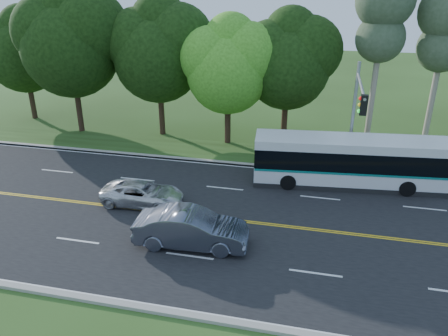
% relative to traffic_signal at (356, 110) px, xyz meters
% --- Properties ---
extents(ground, '(120.00, 120.00, 0.00)m').
position_rel_traffic_signal_xyz_m(ground, '(-6.49, -5.40, -4.67)').
color(ground, '#2D4818').
rests_on(ground, ground).
extents(road, '(60.00, 14.00, 0.02)m').
position_rel_traffic_signal_xyz_m(road, '(-6.49, -5.40, -4.66)').
color(road, black).
rests_on(road, ground).
extents(curb_north, '(60.00, 0.30, 0.15)m').
position_rel_traffic_signal_xyz_m(curb_north, '(-6.49, 1.75, -4.60)').
color(curb_north, '#A19C91').
rests_on(curb_north, ground).
extents(curb_south, '(60.00, 0.30, 0.15)m').
position_rel_traffic_signal_xyz_m(curb_south, '(-6.49, -12.55, -4.60)').
color(curb_south, '#A19C91').
rests_on(curb_south, ground).
extents(grass_verge, '(60.00, 4.00, 0.10)m').
position_rel_traffic_signal_xyz_m(grass_verge, '(-6.49, 3.60, -4.62)').
color(grass_verge, '#2D4818').
rests_on(grass_verge, ground).
extents(lane_markings, '(57.60, 13.82, 0.00)m').
position_rel_traffic_signal_xyz_m(lane_markings, '(-6.59, -5.40, -4.65)').
color(lane_markings, gold).
rests_on(lane_markings, road).
extents(tree_row, '(44.70, 9.10, 13.84)m').
position_rel_traffic_signal_xyz_m(tree_row, '(-11.65, 6.73, 2.06)').
color(tree_row, black).
rests_on(tree_row, ground).
extents(bougainvillea_hedge, '(9.50, 2.25, 1.50)m').
position_rel_traffic_signal_xyz_m(bougainvillea_hedge, '(0.69, 2.75, -3.95)').
color(bougainvillea_hedge, maroon).
rests_on(bougainvillea_hedge, ground).
extents(traffic_signal, '(0.42, 6.10, 7.00)m').
position_rel_traffic_signal_xyz_m(traffic_signal, '(0.00, 0.00, 0.00)').
color(traffic_signal, '#989AA0').
rests_on(traffic_signal, ground).
extents(transit_bus, '(11.27, 3.51, 2.90)m').
position_rel_traffic_signal_xyz_m(transit_bus, '(0.02, 0.23, -3.21)').
color(transit_bus, silver).
rests_on(transit_bus, road).
extents(sedan, '(5.31, 2.18, 1.71)m').
position_rel_traffic_signal_xyz_m(sedan, '(-7.16, -8.01, -3.80)').
color(sedan, slate).
rests_on(sedan, road).
extents(suv, '(4.51, 2.18, 1.24)m').
position_rel_traffic_signal_xyz_m(suv, '(-10.91, -4.79, -4.03)').
color(suv, silver).
rests_on(suv, road).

